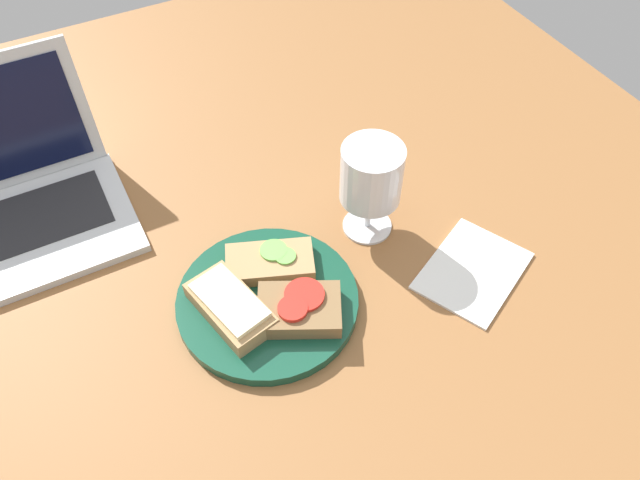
% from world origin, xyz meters
% --- Properties ---
extents(wooden_table, '(1.40, 1.40, 0.03)m').
position_xyz_m(wooden_table, '(0.00, 0.00, 0.01)').
color(wooden_table, brown).
rests_on(wooden_table, ground).
extents(plate, '(0.23, 0.23, 0.02)m').
position_xyz_m(plate, '(-0.04, -0.08, 0.04)').
color(plate, '#144733').
rests_on(plate, wooden_table).
extents(sandwich_with_cucumber, '(0.13, 0.10, 0.02)m').
position_xyz_m(sandwich_with_cucumber, '(-0.02, -0.04, 0.06)').
color(sandwich_with_cucumber, '#A88456').
rests_on(sandwich_with_cucumber, plate).
extents(sandwich_with_cheese, '(0.09, 0.13, 0.03)m').
position_xyz_m(sandwich_with_cheese, '(-0.09, -0.08, 0.06)').
color(sandwich_with_cheese, '#A88456').
rests_on(sandwich_with_cheese, plate).
extents(sandwich_with_tomato, '(0.12, 0.11, 0.03)m').
position_xyz_m(sandwich_with_tomato, '(-0.02, -0.12, 0.06)').
color(sandwich_with_tomato, brown).
rests_on(sandwich_with_tomato, plate).
extents(wine_glass, '(0.08, 0.08, 0.15)m').
position_xyz_m(wine_glass, '(0.14, -0.02, 0.13)').
color(wine_glass, white).
rests_on(wine_glass, wooden_table).
extents(napkin, '(0.18, 0.17, 0.00)m').
position_xyz_m(napkin, '(0.22, -0.16, 0.03)').
color(napkin, white).
rests_on(napkin, wooden_table).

